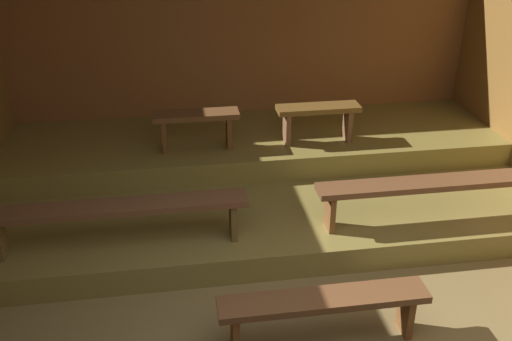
{
  "coord_description": "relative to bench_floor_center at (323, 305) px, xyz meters",
  "views": [
    {
      "loc": [
        -0.86,
        -2.33,
        2.98
      ],
      "look_at": [
        -0.1,
        2.62,
        0.45
      ],
      "focal_mm": 39.82,
      "sensor_mm": 36.0,
      "label": 1
    }
  ],
  "objects": [
    {
      "name": "bench_lower_right",
      "position": [
        1.29,
        1.09,
        0.26
      ],
      "size": [
        2.14,
        0.25,
        0.4
      ],
      "color": "brown",
      "rests_on": "platform_lower"
    },
    {
      "name": "wall_back",
      "position": [
        -0.08,
        3.47,
        0.94
      ],
      "size": [
        6.2,
        0.06,
        2.53
      ],
      "primitive_type": "cube",
      "color": "brown",
      "rests_on": "ground"
    },
    {
      "name": "platform_lower",
      "position": [
        -0.08,
        2.09,
        -0.2
      ],
      "size": [
        5.4,
        2.71,
        0.25
      ],
      "primitive_type": "cube",
      "color": "olive",
      "rests_on": "ground"
    },
    {
      "name": "bench_middle_left",
      "position": [
        -0.73,
        2.43,
        0.47
      ],
      "size": [
        0.88,
        0.25,
        0.4
      ],
      "color": "brown",
      "rests_on": "platform_middle"
    },
    {
      "name": "platform_middle",
      "position": [
        -0.08,
        2.73,
        0.04
      ],
      "size": [
        5.4,
        1.42,
        0.25
      ],
      "primitive_type": "cube",
      "color": "olive",
      "rests_on": "platform_lower"
    },
    {
      "name": "bench_lower_left",
      "position": [
        -1.46,
        1.09,
        0.26
      ],
      "size": [
        2.14,
        0.25,
        0.4
      ],
      "color": "brown",
      "rests_on": "platform_lower"
    },
    {
      "name": "ground",
      "position": [
        -0.08,
        1.37,
        -0.37
      ],
      "size": [
        6.2,
        4.94,
        0.08
      ],
      "primitive_type": "cube",
      "color": "olive"
    },
    {
      "name": "bench_floor_center",
      "position": [
        0.0,
        0.0,
        0.0
      ],
      "size": [
        1.5,
        0.25,
        0.4
      ],
      "color": "brown",
      "rests_on": "ground"
    },
    {
      "name": "bench_middle_right",
      "position": [
        0.56,
        2.43,
        0.47
      ],
      "size": [
        0.88,
        0.25,
        0.4
      ],
      "color": "brown",
      "rests_on": "platform_middle"
    }
  ]
}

